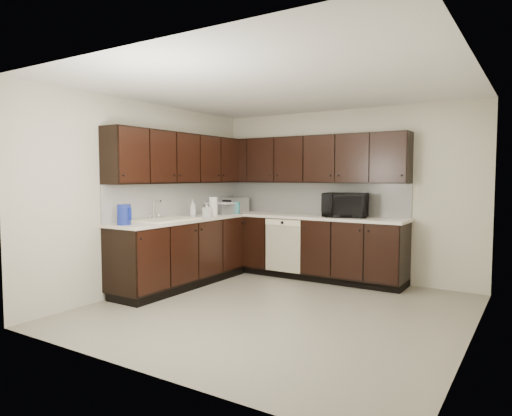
% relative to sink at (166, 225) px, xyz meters
% --- Properties ---
extents(floor, '(4.00, 4.00, 0.00)m').
position_rel_sink_xyz_m(floor, '(1.68, 0.01, -0.88)').
color(floor, gray).
rests_on(floor, ground).
extents(ceiling, '(4.00, 4.00, 0.00)m').
position_rel_sink_xyz_m(ceiling, '(1.68, 0.01, 1.62)').
color(ceiling, white).
rests_on(ceiling, wall_back).
extents(wall_back, '(4.00, 0.02, 2.50)m').
position_rel_sink_xyz_m(wall_back, '(1.68, 2.01, 0.37)').
color(wall_back, beige).
rests_on(wall_back, floor).
extents(wall_left, '(0.02, 4.00, 2.50)m').
position_rel_sink_xyz_m(wall_left, '(-0.32, 0.01, 0.37)').
color(wall_left, beige).
rests_on(wall_left, floor).
extents(wall_right, '(0.02, 4.00, 2.50)m').
position_rel_sink_xyz_m(wall_right, '(3.68, 0.01, 0.37)').
color(wall_right, beige).
rests_on(wall_right, floor).
extents(wall_front, '(4.00, 0.02, 2.50)m').
position_rel_sink_xyz_m(wall_front, '(1.68, -1.99, 0.37)').
color(wall_front, beige).
rests_on(wall_front, floor).
extents(lower_cabinets, '(3.00, 2.80, 0.90)m').
position_rel_sink_xyz_m(lower_cabinets, '(0.67, 1.12, -0.47)').
color(lower_cabinets, black).
rests_on(lower_cabinets, floor).
extents(countertop, '(3.03, 2.83, 0.04)m').
position_rel_sink_xyz_m(countertop, '(0.67, 1.12, 0.04)').
color(countertop, beige).
rests_on(countertop, lower_cabinets).
extents(backsplash, '(3.00, 2.80, 0.48)m').
position_rel_sink_xyz_m(backsplash, '(0.46, 1.33, 0.30)').
color(backsplash, silver).
rests_on(backsplash, countertop).
extents(upper_cabinets, '(3.00, 2.80, 0.70)m').
position_rel_sink_xyz_m(upper_cabinets, '(0.58, 1.22, 0.89)').
color(upper_cabinets, black).
rests_on(upper_cabinets, wall_back).
extents(dishwasher, '(0.58, 0.04, 0.78)m').
position_rel_sink_xyz_m(dishwasher, '(0.98, 1.42, -0.33)').
color(dishwasher, '#F6EEC9').
rests_on(dishwasher, lower_cabinets).
extents(sink, '(0.54, 0.82, 0.42)m').
position_rel_sink_xyz_m(sink, '(0.00, 0.00, 0.00)').
color(sink, '#F6EEC9').
rests_on(sink, countertop).
extents(microwave, '(0.69, 0.54, 0.34)m').
position_rel_sink_xyz_m(microwave, '(1.82, 1.73, 0.23)').
color(microwave, black).
rests_on(microwave, countertop).
extents(soap_bottle_a, '(0.10, 0.10, 0.20)m').
position_rel_sink_xyz_m(soap_bottle_a, '(0.17, 0.65, 0.16)').
color(soap_bottle_a, gray).
rests_on(soap_bottle_a, countertop).
extents(soap_bottle_b, '(0.10, 0.10, 0.24)m').
position_rel_sink_xyz_m(soap_bottle_b, '(-0.09, 0.65, 0.18)').
color(soap_bottle_b, gray).
rests_on(soap_bottle_b, countertop).
extents(toaster_oven, '(0.43, 0.36, 0.24)m').
position_rel_sink_xyz_m(toaster_oven, '(-0.07, 1.70, 0.18)').
color(toaster_oven, silver).
rests_on(toaster_oven, countertop).
extents(storage_bin, '(0.50, 0.43, 0.17)m').
position_rel_sink_xyz_m(storage_bin, '(-0.00, 1.25, 0.14)').
color(storage_bin, white).
rests_on(storage_bin, countertop).
extents(blue_pitcher, '(0.18, 0.18, 0.25)m').
position_rel_sink_xyz_m(blue_pitcher, '(-0.02, -0.69, 0.18)').
color(blue_pitcher, '#102399').
rests_on(blue_pitcher, countertop).
extents(teal_tumbler, '(0.10, 0.10, 0.18)m').
position_rel_sink_xyz_m(teal_tumbler, '(0.20, 1.36, 0.15)').
color(teal_tumbler, '#0D8A96').
rests_on(teal_tumbler, countertop).
extents(paper_towel_roll, '(0.15, 0.15, 0.27)m').
position_rel_sink_xyz_m(paper_towel_roll, '(0.11, 0.89, 0.20)').
color(paper_towel_roll, white).
rests_on(paper_towel_roll, countertop).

